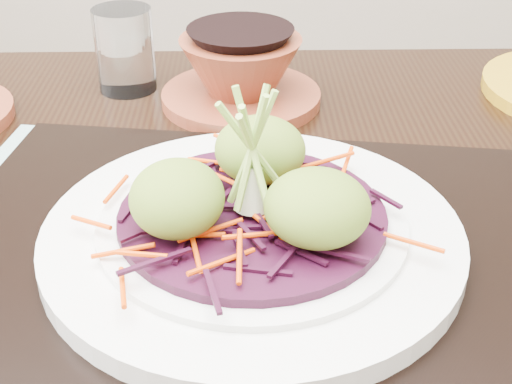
# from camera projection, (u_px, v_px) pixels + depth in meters

# --- Properties ---
(dining_table) EXTENTS (1.38, 1.02, 0.79)m
(dining_table) POSITION_uv_depth(u_px,v_px,m) (221.00, 363.00, 0.57)
(dining_table) COLOR black
(dining_table) RESTS_ON ground
(placemat) EXTENTS (0.50, 0.39, 0.00)m
(placemat) POSITION_uv_depth(u_px,v_px,m) (252.00, 271.00, 0.50)
(placemat) COLOR #87AEA4
(placemat) RESTS_ON dining_table
(serving_tray) EXTENTS (0.44, 0.33, 0.02)m
(serving_tray) POSITION_uv_depth(u_px,v_px,m) (252.00, 257.00, 0.49)
(serving_tray) COLOR black
(serving_tray) RESTS_ON placemat
(white_plate) EXTENTS (0.28, 0.28, 0.02)m
(white_plate) POSITION_uv_depth(u_px,v_px,m) (252.00, 234.00, 0.48)
(white_plate) COLOR silver
(white_plate) RESTS_ON serving_tray
(cabbage_bed) EXTENTS (0.18, 0.18, 0.01)m
(cabbage_bed) POSITION_uv_depth(u_px,v_px,m) (252.00, 216.00, 0.47)
(cabbage_bed) COLOR #320A20
(cabbage_bed) RESTS_ON white_plate
(carrot_julienne) EXTENTS (0.22, 0.22, 0.01)m
(carrot_julienne) POSITION_uv_depth(u_px,v_px,m) (252.00, 205.00, 0.47)
(carrot_julienne) COLOR #DB3E03
(carrot_julienne) RESTS_ON cabbage_bed
(guacamole_scoops) EXTENTS (0.16, 0.14, 0.05)m
(guacamole_scoops) POSITION_uv_depth(u_px,v_px,m) (252.00, 184.00, 0.46)
(guacamole_scoops) COLOR olive
(guacamole_scoops) RESTS_ON cabbage_bed
(scallion_garnish) EXTENTS (0.07, 0.07, 0.10)m
(scallion_garnish) POSITION_uv_depth(u_px,v_px,m) (252.00, 154.00, 0.45)
(scallion_garnish) COLOR #8FBA4A
(scallion_garnish) RESTS_ON cabbage_bed
(water_glass) EXTENTS (0.07, 0.07, 0.09)m
(water_glass) POSITION_uv_depth(u_px,v_px,m) (125.00, 50.00, 0.75)
(water_glass) COLOR white
(water_glass) RESTS_ON dining_table
(terracotta_bowl_set) EXTENTS (0.22, 0.22, 0.07)m
(terracotta_bowl_set) POSITION_uv_depth(u_px,v_px,m) (241.00, 75.00, 0.73)
(terracotta_bowl_set) COLOR maroon
(terracotta_bowl_set) RESTS_ON dining_table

